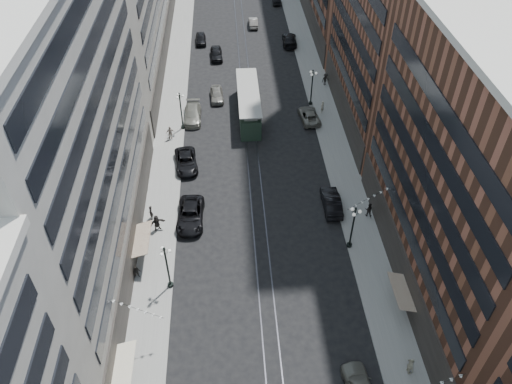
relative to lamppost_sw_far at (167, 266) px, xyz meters
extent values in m
plane|color=black|center=(9.20, 32.00, -3.10)|extent=(220.00, 220.00, 0.00)
cube|color=gray|center=(-1.80, 42.00, -3.02)|extent=(4.00, 180.00, 0.15)
cube|color=gray|center=(20.20, 42.00, -3.02)|extent=(4.00, 180.00, 0.15)
cube|color=#2D2D33|center=(8.50, 42.00, -3.09)|extent=(0.12, 180.00, 0.02)
cube|color=#2D2D33|center=(9.90, 42.00, -3.09)|extent=(0.12, 180.00, 0.02)
cube|color=#A19B8E|center=(-7.80, 5.00, 10.90)|extent=(8.00, 36.00, 28.00)
cube|color=brown|center=(26.20, 0.00, 8.90)|extent=(8.00, 30.00, 24.00)
cylinder|color=black|center=(0.00, 0.00, -2.80)|extent=(0.56, 0.56, 0.30)
cylinder|color=black|center=(0.00, 0.00, -0.35)|extent=(0.18, 0.18, 5.20)
sphere|color=black|center=(0.00, 0.00, 2.45)|extent=(0.24, 0.24, 0.24)
sphere|color=white|center=(0.45, 0.00, 2.05)|extent=(0.36, 0.36, 0.36)
sphere|color=white|center=(-0.22, 0.39, 2.05)|extent=(0.36, 0.36, 0.36)
sphere|color=white|center=(-0.22, -0.39, 2.05)|extent=(0.36, 0.36, 0.36)
cylinder|color=black|center=(0.00, 27.00, -2.80)|extent=(0.56, 0.56, 0.30)
cylinder|color=black|center=(0.00, 27.00, -0.35)|extent=(0.18, 0.18, 5.20)
sphere|color=black|center=(0.00, 27.00, 2.45)|extent=(0.24, 0.24, 0.24)
sphere|color=white|center=(0.45, 27.00, 2.05)|extent=(0.36, 0.36, 0.36)
sphere|color=white|center=(-0.22, 27.39, 2.05)|extent=(0.36, 0.36, 0.36)
sphere|color=white|center=(-0.22, 26.61, 2.05)|extent=(0.36, 0.36, 0.36)
cylinder|color=black|center=(18.40, 4.00, -2.80)|extent=(0.56, 0.56, 0.30)
cylinder|color=black|center=(18.40, 4.00, -0.35)|extent=(0.18, 0.18, 5.20)
sphere|color=black|center=(18.40, 4.00, 2.45)|extent=(0.24, 0.24, 0.24)
sphere|color=white|center=(18.85, 4.00, 2.05)|extent=(0.36, 0.36, 0.36)
sphere|color=white|center=(18.18, 4.39, 2.05)|extent=(0.36, 0.36, 0.36)
sphere|color=white|center=(18.18, 3.61, 2.05)|extent=(0.36, 0.36, 0.36)
cylinder|color=black|center=(18.40, 32.00, -2.80)|extent=(0.56, 0.56, 0.30)
cylinder|color=black|center=(18.40, 32.00, -0.35)|extent=(0.18, 0.18, 5.20)
sphere|color=black|center=(18.40, 32.00, 2.45)|extent=(0.24, 0.24, 0.24)
sphere|color=white|center=(18.85, 32.00, 2.05)|extent=(0.36, 0.36, 0.36)
sphere|color=white|center=(18.18, 32.39, 2.05)|extent=(0.36, 0.36, 0.36)
sphere|color=white|center=(18.18, 31.61, 2.05)|extent=(0.36, 0.36, 0.36)
cube|color=#233728|center=(9.20, 30.06, -1.67)|extent=(2.75, 13.20, 2.86)
cube|color=gray|center=(9.20, 30.06, 0.09)|extent=(1.76, 12.10, 0.66)
cube|color=gray|center=(9.20, 30.06, 0.53)|extent=(2.97, 13.42, 0.17)
cylinder|color=black|center=(9.20, 25.11, -2.71)|extent=(2.53, 0.77, 0.77)
cylinder|color=black|center=(9.20, 35.01, -2.71)|extent=(2.53, 0.77, 0.77)
imported|color=black|center=(1.67, 8.99, -2.24)|extent=(3.03, 6.23, 1.71)
imported|color=black|center=(-3.30, 1.26, -2.15)|extent=(0.83, 0.54, 1.59)
imported|color=#B8B398|center=(20.45, -10.35, -1.97)|extent=(0.53, 1.14, 1.95)
imported|color=black|center=(0.80, 18.67, -2.31)|extent=(3.30, 5.96, 1.58)
imported|color=slate|center=(1.30, 29.32, -2.25)|extent=(2.37, 5.81, 1.69)
imported|color=black|center=(1.97, 53.70, -2.33)|extent=(2.01, 4.57, 1.53)
imported|color=black|center=(17.54, 10.08, -2.23)|extent=(1.87, 5.30, 1.74)
imported|color=slate|center=(17.60, 28.08, -2.36)|extent=(2.93, 5.48, 1.46)
imported|color=black|center=(17.60, 52.23, -2.24)|extent=(2.73, 6.04, 1.72)
imported|color=black|center=(4.70, 47.67, -2.27)|extent=(2.16, 4.96, 1.66)
imported|color=gray|center=(11.69, 60.22, -2.35)|extent=(1.58, 4.51, 1.48)
imported|color=black|center=(-1.87, 7.76, -1.97)|extent=(1.86, 1.23, 1.95)
imported|color=#A49688|center=(-1.49, 24.60, -2.00)|extent=(1.19, 0.73, 1.90)
imported|color=black|center=(21.40, 8.42, -2.06)|extent=(0.97, 0.73, 1.77)
imported|color=#B2AB94|center=(19.68, 29.63, -2.03)|extent=(0.80, 0.76, 1.83)
imported|color=black|center=(21.45, 37.37, -1.99)|extent=(1.34, 0.98, 1.92)
imported|color=slate|center=(4.70, 34.51, -2.30)|extent=(2.09, 4.74, 1.59)
imported|color=black|center=(17.00, 71.21, -2.37)|extent=(1.57, 4.42, 1.45)
imported|color=black|center=(-2.67, 9.47, -2.05)|extent=(0.62, 0.76, 1.79)
camera|label=1|loc=(6.36, -30.57, 36.18)|focal=35.00mm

